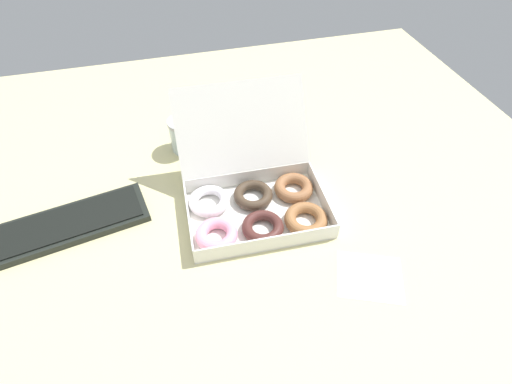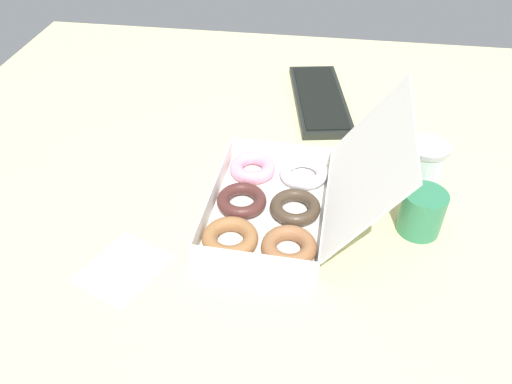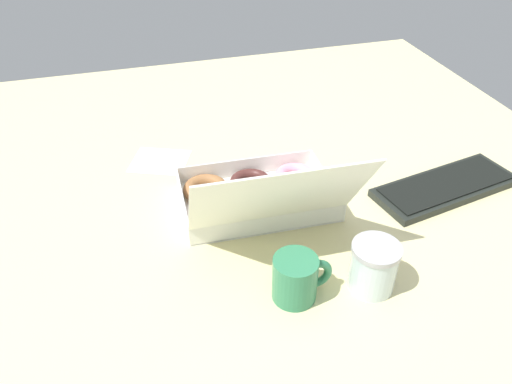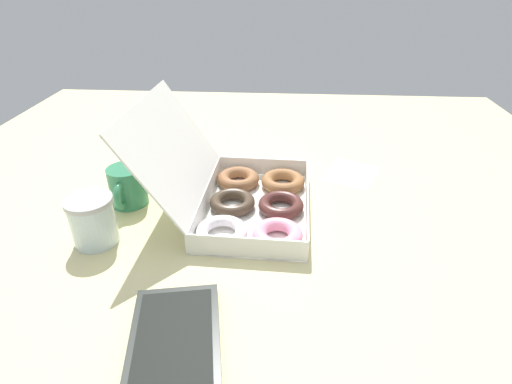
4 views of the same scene
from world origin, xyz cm
name	(u,v)px [view 4 (image 4 of 4)]	position (x,y,z in cm)	size (l,w,h in cm)	color
ground_plane	(253,211)	(0.00, 0.00, -1.00)	(180.00, 180.00, 2.00)	beige
donut_box	(247,197)	(-0.93, 1.32, 3.22)	(36.76, 37.47, 24.43)	white
coffee_mug	(128,185)	(0.04, 28.71, 4.63)	(11.91, 8.32, 9.03)	#307D56
glass_jar	(93,220)	(-14.82, 30.45, 5.05)	(9.15, 9.15, 10.02)	silver
paper_napkin	(351,174)	(18.13, -24.87, 0.07)	(14.28, 12.14, 0.15)	white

